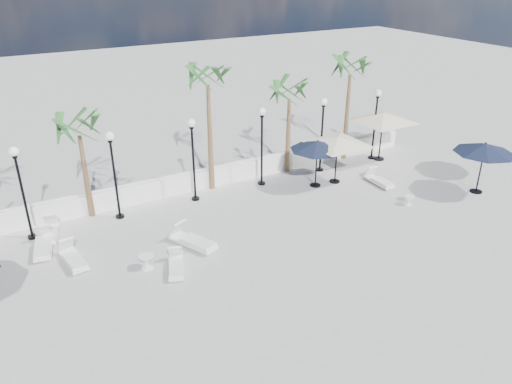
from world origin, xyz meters
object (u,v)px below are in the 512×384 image
lounger_2 (43,245)px  lounger_6 (379,180)px  lounger_1 (73,258)px  parasol_cream_sq_b (384,114)px  lounger_3 (50,232)px  lounger_5 (193,240)px  parasol_navy_mid (317,146)px  lounger_4 (176,265)px  parasol_cream_sq_a (338,137)px  parasol_navy_right (485,149)px

lounger_2 → lounger_6: bearing=4.4°
lounger_1 → parasol_cream_sq_b: 17.03m
lounger_2 → lounger_6: 15.32m
lounger_3 → lounger_6: size_ratio=1.04×
lounger_1 → lounger_5: size_ratio=0.88×
parasol_navy_mid → lounger_4: bearing=-157.8°
lounger_4 → lounger_5: lounger_5 is taller
lounger_5 → parasol_cream_sq_b: (12.46, 3.39, 2.31)m
lounger_4 → lounger_1: bearing=164.4°
lounger_5 → parasol_cream_sq_b: size_ratio=0.38×
lounger_2 → parasol_navy_mid: 12.58m
lounger_2 → lounger_5: bearing=-15.5°
lounger_6 → lounger_4: bearing=-168.4°
lounger_1 → lounger_2: lounger_2 is taller
lounger_1 → parasol_cream_sq_b: size_ratio=0.34×
lounger_2 → lounger_4: bearing=-33.0°
parasol_navy_mid → parasol_cream_sq_a: 1.13m
lounger_6 → parasol_navy_mid: parasol_navy_mid is taller
lounger_6 → parasol_cream_sq_a: parasol_cream_sq_a is taller
lounger_3 → parasol_navy_right: size_ratio=0.65×
lounger_4 → parasol_navy_right: parasol_navy_right is taller
parasol_navy_mid → parasol_cream_sq_b: size_ratio=0.47×
lounger_3 → lounger_5: (4.66, -3.41, 0.04)m
lounger_2 → parasol_navy_mid: size_ratio=0.75×
parasol_navy_right → lounger_2: bearing=166.3°
parasol_navy_right → parasol_cream_sq_a: parasol_cream_sq_a is taller
parasol_navy_mid → parasol_cream_sq_b: parasol_cream_sq_b is taller
lounger_1 → lounger_5: (4.25, -1.01, 0.03)m
lounger_3 → parasol_cream_sq_b: parasol_cream_sq_b is taller
lounger_1 → lounger_3: (-0.41, 2.39, -0.01)m
lounger_6 → parasol_navy_mid: bearing=154.7°
lounger_2 → parasol_navy_right: size_ratio=0.71×
lounger_4 → lounger_6: bearing=30.9°
lounger_3 → parasol_navy_right: 19.17m
lounger_3 → lounger_6: (14.83, -2.56, 0.00)m
lounger_4 → parasol_navy_mid: size_ratio=0.65×
lounger_3 → parasol_cream_sq_b: bearing=14.3°
lounger_2 → lounger_5: 5.63m
lounger_1 → lounger_3: lounger_1 is taller
lounger_1 → lounger_5: 4.37m
lounger_3 → parasol_cream_sq_a: size_ratio=0.36×
lounger_2 → parasol_cream_sq_a: bearing=9.0°
lounger_1 → lounger_4: lounger_1 is taller
parasol_cream_sq_a → parasol_navy_right: bearing=-39.5°
parasol_cream_sq_a → parasol_cream_sq_b: (3.98, 1.25, 0.25)m
lounger_5 → lounger_6: bearing=-20.0°
lounger_2 → lounger_5: lounger_5 is taller
parasol_cream_sq_b → lounger_4: bearing=-161.2°
lounger_4 → parasol_cream_sq_b: 14.57m
parasol_navy_mid → lounger_3: bearing=174.5°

